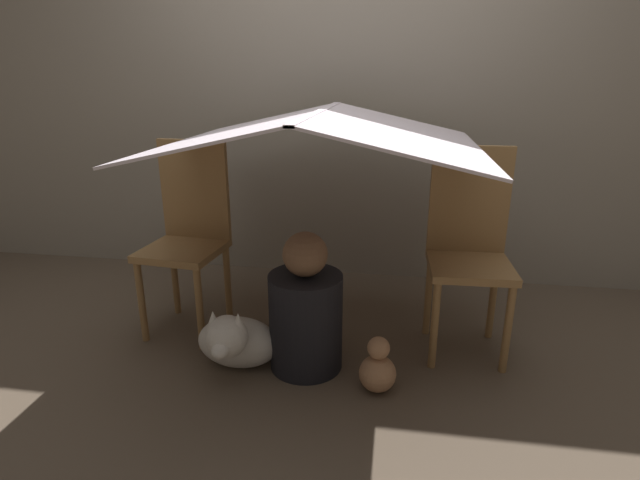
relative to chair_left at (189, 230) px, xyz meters
name	(u,v)px	position (x,y,z in m)	size (l,w,h in m)	color
ground_plane	(318,347)	(0.71, -0.16, -0.54)	(8.80, 8.80, 0.00)	brown
wall_back	(344,84)	(0.71, 0.88, 0.71)	(7.00, 0.05, 2.50)	gray
chair_left	(189,230)	(0.00, 0.00, 0.00)	(0.42, 0.42, 0.99)	olive
chair_right	(469,244)	(1.42, 0.00, 0.00)	(0.39, 0.39, 0.99)	olive
sheet_canopy	(320,129)	(0.71, -0.08, 0.54)	(1.43, 1.31, 0.17)	silver
person_front	(306,313)	(0.68, -0.32, -0.26)	(0.34, 0.34, 0.66)	black
dog	(235,340)	(0.37, -0.42, -0.38)	(0.39, 0.38, 0.35)	silver
plush_toy	(378,369)	(1.02, -0.47, -0.43)	(0.16, 0.16, 0.26)	tan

